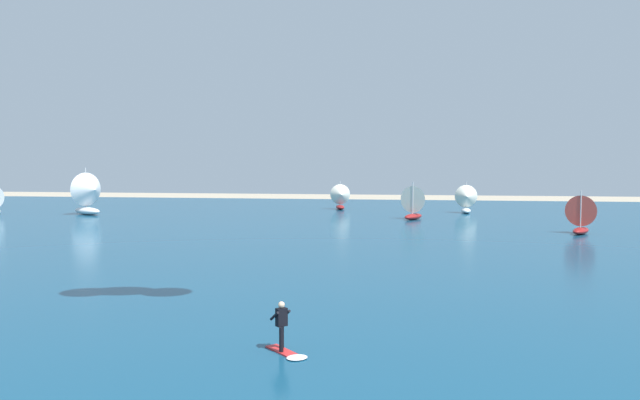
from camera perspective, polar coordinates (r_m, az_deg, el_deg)
The scene contains 7 objects.
ocean at distance 56.38m, azimuth 5.38°, elevation -2.88°, with size 160.00×90.00×0.10m, color navy.
kitesurfer at distance 21.34m, azimuth -3.20°, elevation -11.96°, with size 1.74×1.82×1.67m.
sailboat_outermost at distance 68.31m, azimuth 8.54°, elevation -0.18°, with size 3.19×3.57×4.01m.
sailboat_mid_left at distance 80.48m, azimuth 1.86°, elevation 0.30°, with size 2.77×3.18×3.59m.
sailboat_mid_right at distance 58.85m, azimuth 22.46°, elevation -1.15°, with size 2.96×3.32×3.71m.
sailboat_heeled_over at distance 76.82m, azimuth 12.99°, elevation 0.10°, with size 2.66×3.16×3.73m.
sailboat_trailing at distance 77.32m, azimuth -19.92°, elevation 0.57°, with size 4.88×4.41×5.42m.
Camera 1 is at (2.82, -6.75, 6.44)m, focal length 35.71 mm.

